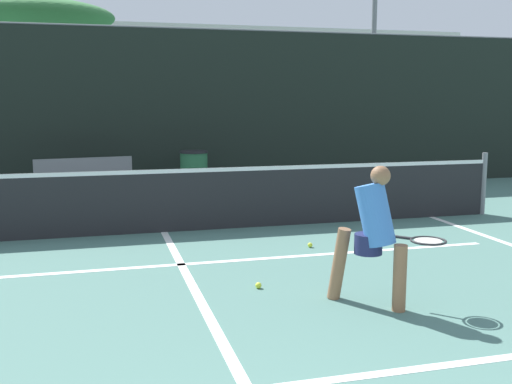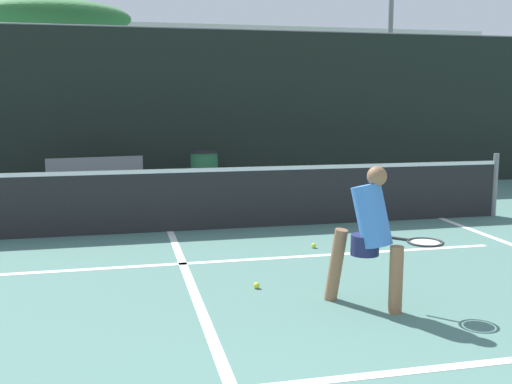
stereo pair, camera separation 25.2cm
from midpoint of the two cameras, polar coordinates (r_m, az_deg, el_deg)
The scene contains 13 objects.
court_service_line at distance 7.35m, azimuth -8.12°, elevation -6.84°, with size 8.25×0.10×0.01m, color white.
court_center_mark at distance 6.67m, azimuth -7.36°, elevation -8.47°, with size 0.10×5.12×0.01m, color white.
net at distance 9.04m, azimuth -9.62°, elevation -0.63°, with size 11.09×0.09×1.07m.
fence_back at distance 12.98m, azimuth -11.51°, elevation 7.58°, with size 24.00×0.06×3.47m.
player_practicing at distance 5.79m, azimuth 9.96°, elevation -3.67°, with size 1.08×0.81×1.37m.
tennis_ball_scattered_1 at distance 6.39m, azimuth -0.91°, elevation -8.89°, with size 0.07×0.07×0.07m, color #D1E033.
tennis_ball_scattered_4 at distance 8.11m, azimuth 4.28°, elevation -5.06°, with size 0.07×0.07×0.07m, color #D1E033.
courtside_bench at distance 11.95m, azimuth -16.55°, elevation 1.27°, with size 1.88×0.62×0.86m.
trash_bin at distance 12.18m, azimuth -6.52°, elevation 1.70°, with size 0.58×0.58×0.94m.
parked_car at distance 16.85m, azimuth -18.32°, elevation 3.73°, with size 1.80×4.36×1.43m.
floodlight_mast at distance 19.90m, azimuth 10.87°, elevation 16.98°, with size 1.10×0.24×7.48m.
tree_west at distance 19.14m, azimuth -20.45°, elevation 15.26°, with size 4.38×4.38×4.78m.
building_far at distance 29.94m, azimuth -13.68°, elevation 10.06°, with size 36.00×2.40×5.47m, color beige.
Camera 1 is at (-0.94, -1.07, 1.98)m, focal length 42.00 mm.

